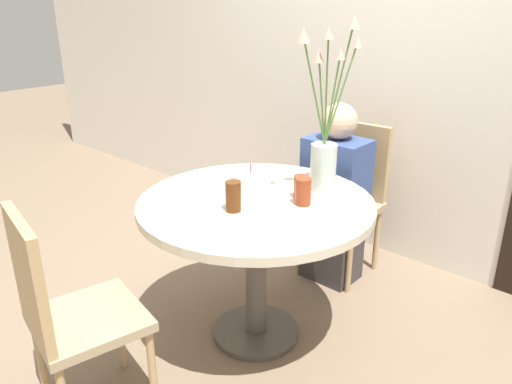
# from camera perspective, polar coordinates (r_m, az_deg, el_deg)

# --- Properties ---
(ground_plane) EXTENTS (16.00, 16.00, 0.00)m
(ground_plane) POSITION_cam_1_polar(r_m,az_deg,el_deg) (2.63, 0.00, -15.88)
(ground_plane) COLOR #7A6651
(wall_back) EXTENTS (8.00, 0.05, 2.60)m
(wall_back) POSITION_cam_1_polar(r_m,az_deg,el_deg) (3.18, 16.06, 15.31)
(wall_back) COLOR silver
(wall_back) RESTS_ON ground_plane
(dining_table) EXTENTS (1.08, 1.08, 0.73)m
(dining_table) POSITION_cam_1_polar(r_m,az_deg,el_deg) (2.31, 0.00, -3.86)
(dining_table) COLOR beige
(dining_table) RESTS_ON ground_plane
(chair_left_flank) EXTENTS (0.42, 0.42, 0.91)m
(chair_left_flank) POSITION_cam_1_polar(r_m,az_deg,el_deg) (3.04, 10.49, 0.11)
(chair_left_flank) COLOR #9E896B
(chair_left_flank) RESTS_ON ground_plane
(chair_near_front) EXTENTS (0.48, 0.48, 0.91)m
(chair_near_front) POSITION_cam_1_polar(r_m,az_deg,el_deg) (2.04, -20.98, -12.33)
(chair_near_front) COLOR #9E896B
(chair_near_front) RESTS_ON ground_plane
(birthday_cake) EXTENTS (0.19, 0.19, 0.15)m
(birthday_cake) POSITION_cam_1_polar(r_m,az_deg,el_deg) (2.32, -0.63, 1.02)
(birthday_cake) COLOR white
(birthday_cake) RESTS_ON dining_table
(flower_vase) EXTENTS (0.18, 0.36, 0.79)m
(flower_vase) POSITION_cam_1_polar(r_m,az_deg,el_deg) (2.33, 7.87, 5.55)
(flower_vase) COLOR #B2C6C1
(flower_vase) RESTS_ON dining_table
(side_plate) EXTENTS (0.18, 0.18, 0.01)m
(side_plate) POSITION_cam_1_polar(r_m,az_deg,el_deg) (2.33, -8.83, -0.42)
(side_plate) COLOR silver
(side_plate) RESTS_ON dining_table
(drink_glass_0) EXTENTS (0.06, 0.06, 0.11)m
(drink_glass_0) POSITION_cam_1_polar(r_m,az_deg,el_deg) (2.28, 5.13, 0.61)
(drink_glass_0) COLOR maroon
(drink_glass_0) RESTS_ON dining_table
(drink_glass_1) EXTENTS (0.07, 0.07, 0.12)m
(drink_glass_1) POSITION_cam_1_polar(r_m,az_deg,el_deg) (2.21, 5.41, 0.05)
(drink_glass_1) COLOR maroon
(drink_glass_1) RESTS_ON dining_table
(drink_glass_2) EXTENTS (0.07, 0.07, 0.13)m
(drink_glass_2) POSITION_cam_1_polar(r_m,az_deg,el_deg) (2.13, -2.63, -0.51)
(drink_glass_2) COLOR #51280F
(drink_glass_2) RESTS_ON dining_table
(person_guest) EXTENTS (0.34, 0.24, 1.07)m
(person_guest) POSITION_cam_1_polar(r_m,az_deg,el_deg) (2.91, 8.96, -0.96)
(person_guest) COLOR #383333
(person_guest) RESTS_ON ground_plane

